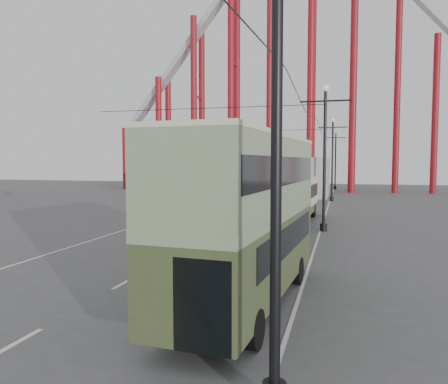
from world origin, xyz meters
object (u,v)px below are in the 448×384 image
(double_decker_bus, at_px, (247,210))
(single_decker_cream, at_px, (293,197))
(pedestrian, at_px, (198,253))
(single_decker_green, at_px, (279,210))

(double_decker_bus, xyz_separation_m, single_decker_cream, (-0.67, 19.53, -1.15))
(pedestrian, bearing_deg, single_decker_green, -102.46)
(pedestrian, bearing_deg, single_decker_cream, -97.50)
(double_decker_bus, relative_size, single_decker_green, 0.98)
(double_decker_bus, distance_m, single_decker_cream, 19.57)
(double_decker_bus, height_order, pedestrian, double_decker_bus)
(single_decker_cream, xyz_separation_m, pedestrian, (-1.93, -16.61, -0.95))
(single_decker_green, bearing_deg, single_decker_cream, 87.39)
(double_decker_bus, bearing_deg, single_decker_cream, 96.25)
(single_decker_cream, relative_size, pedestrian, 6.04)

